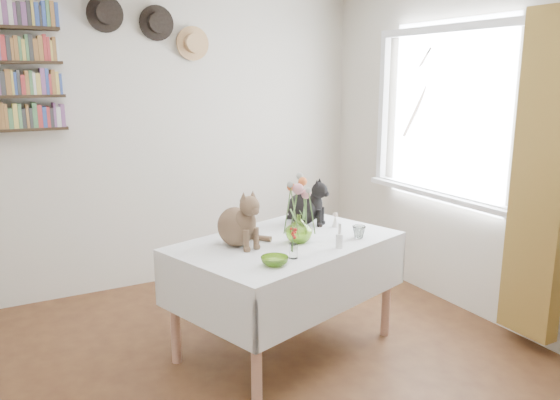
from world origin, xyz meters
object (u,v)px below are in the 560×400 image
black_cat (303,200)px  dining_table (286,268)px  flower_vase (299,228)px  tabby_cat (236,216)px

black_cat → dining_table: bearing=-176.8°
flower_vase → dining_table: bearing=126.6°
black_cat → flower_vase: bearing=-165.8°
dining_table → black_cat: size_ratio=4.76×
dining_table → flower_vase: size_ratio=8.91×
tabby_cat → black_cat: bearing=5.6°
flower_vase → black_cat: bearing=56.1°
dining_table → flower_vase: 0.29m
tabby_cat → black_cat: tabby_cat is taller
dining_table → tabby_cat: size_ratio=4.39×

